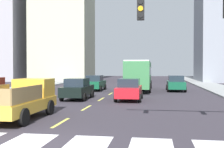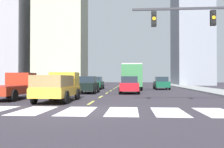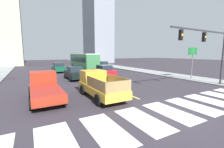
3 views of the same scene
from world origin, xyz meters
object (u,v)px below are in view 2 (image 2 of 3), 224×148
city_bus (132,75)px  sedan_mid (96,83)px  sedan_near_right (129,85)px  sedan_near_left (88,85)px  pickup_dark (14,87)px  sedan_far (161,83)px  pickup_stakebed (60,87)px

city_bus → sedan_mid: bearing=-171.6°
sedan_near_right → sedan_near_left: bearing=179.8°
city_bus → sedan_near_left: bearing=-115.2°
sedan_near_right → pickup_dark: bearing=-138.3°
sedan_near_left → sedan_near_right: (4.23, -0.08, 0.00)m
sedan_near_left → sedan_mid: 8.99m
pickup_dark → sedan_far: (12.71, 16.85, -0.06)m
pickup_stakebed → city_bus: (4.88, 18.48, 1.02)m
city_bus → sedan_near_right: 9.91m
city_bus → sedan_near_left: (-4.47, -9.77, -1.09)m
pickup_dark → sedan_near_right: (8.44, 7.30, -0.06)m
sedan_near_right → sedan_mid: 10.21m
sedan_far → sedan_near_right: same height
sedan_far → pickup_stakebed: bearing=-115.9°
sedan_far → pickup_dark: bearing=-126.8°
pickup_stakebed → sedan_far: size_ratio=1.18×
pickup_stakebed → pickup_dark: same height
sedan_near_left → sedan_mid: (-0.47, 8.98, 0.00)m
pickup_dark → sedan_mid: pickup_dark is taller
pickup_stakebed → sedan_far: 20.24m
sedan_near_right → sedan_mid: same height
city_bus → sedan_far: size_ratio=2.45×
pickup_dark → sedan_near_left: bearing=60.1°
city_bus → pickup_stakebed: bearing=-105.4°
sedan_near_right → sedan_mid: (-4.70, 9.06, 0.00)m
city_bus → sedan_far: bearing=-4.9°
city_bus → sedan_near_left: city_bus is taller
sedan_near_right → city_bus: bearing=89.4°
pickup_stakebed → sedan_near_right: bearing=63.1°
pickup_stakebed → sedan_near_right: 9.80m
sedan_near_left → sedan_far: bearing=46.1°
pickup_stakebed → pickup_dark: 4.03m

